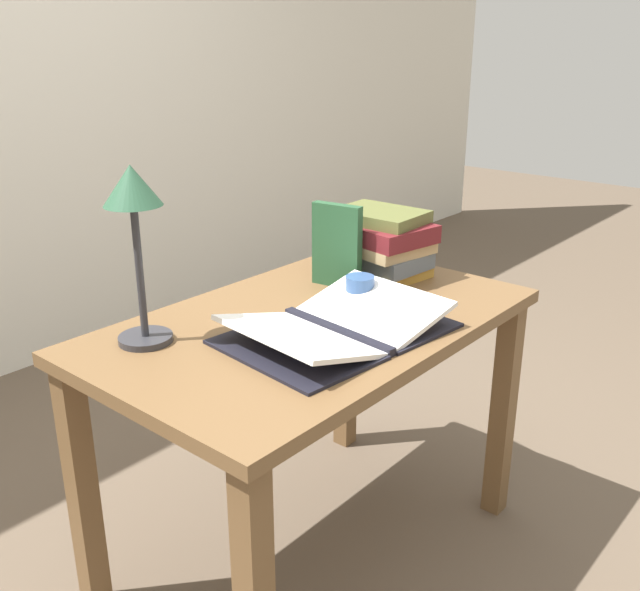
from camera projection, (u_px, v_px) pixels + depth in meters
The scene contains 7 objects.
ground_plane at pixel (314, 551), 2.09m from camera, with size 12.00×12.00×0.00m, color brown.
reading_desk at pixel (313, 358), 1.87m from camera, with size 1.16×0.71×0.74m.
open_book at pixel (337, 327), 1.73m from camera, with size 0.57×0.42×0.07m.
book_stack_tall at pixel (379, 243), 2.13m from camera, with size 0.26×0.33×0.20m.
book_standing_upright at pixel (337, 246), 2.03m from camera, with size 0.05×0.15×0.24m.
reading_lamp at pixel (134, 212), 1.58m from camera, with size 0.13×0.13×0.42m.
coffee_mug at pixel (360, 291), 1.90m from camera, with size 0.09×0.09×0.08m.
Camera 1 is at (-1.28, -1.12, 1.43)m, focal length 40.00 mm.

